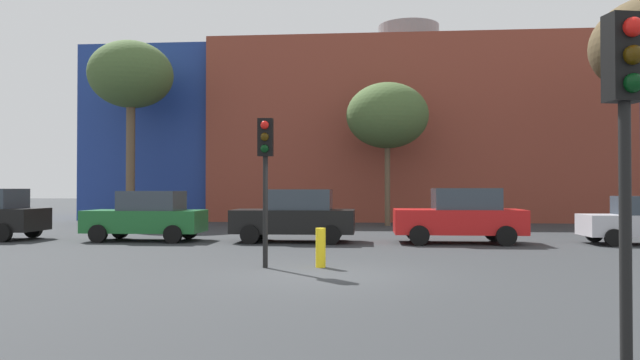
{
  "coord_description": "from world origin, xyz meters",
  "views": [
    {
      "loc": [
        0.96,
        -12.85,
        1.88
      ],
      "look_at": [
        -0.68,
        7.09,
        2.19
      ],
      "focal_mm": 32.81,
      "sensor_mm": 36.0,
      "label": 1
    }
  ],
  "objects_px": {
    "parked_car_1": "(147,216)",
    "traffic_light_near_right": "(626,108)",
    "bare_tree_2": "(387,116)",
    "bollard_yellow_0": "(321,248)",
    "parked_car_3": "(460,216)",
    "parked_car_2": "(296,216)",
    "bare_tree_0": "(131,76)",
    "traffic_light_island": "(265,158)"
  },
  "relations": [
    {
      "from": "parked_car_1",
      "to": "bare_tree_0",
      "type": "height_order",
      "value": "bare_tree_0"
    },
    {
      "from": "bare_tree_2",
      "to": "bollard_yellow_0",
      "type": "distance_m",
      "value": 17.1
    },
    {
      "from": "bare_tree_0",
      "to": "bare_tree_2",
      "type": "height_order",
      "value": "bare_tree_0"
    },
    {
      "from": "parked_car_2",
      "to": "bare_tree_0",
      "type": "relative_size",
      "value": 0.44
    },
    {
      "from": "traffic_light_near_right",
      "to": "bare_tree_0",
      "type": "bearing_deg",
      "value": -160.14
    },
    {
      "from": "parked_car_2",
      "to": "bare_tree_2",
      "type": "bearing_deg",
      "value": -110.49
    },
    {
      "from": "parked_car_1",
      "to": "bollard_yellow_0",
      "type": "xyz_separation_m",
      "value": [
        6.87,
        -6.63,
        -0.43
      ]
    },
    {
      "from": "bare_tree_0",
      "to": "bollard_yellow_0",
      "type": "distance_m",
      "value": 21.33
    },
    {
      "from": "parked_car_2",
      "to": "traffic_light_near_right",
      "type": "bearing_deg",
      "value": 109.7
    },
    {
      "from": "parked_car_2",
      "to": "bare_tree_2",
      "type": "distance_m",
      "value": 11.21
    },
    {
      "from": "bare_tree_2",
      "to": "bollard_yellow_0",
      "type": "xyz_separation_m",
      "value": [
        -2.13,
        -16.16,
        -5.17
      ]
    },
    {
      "from": "parked_car_3",
      "to": "traffic_light_near_right",
      "type": "height_order",
      "value": "traffic_light_near_right"
    },
    {
      "from": "parked_car_1",
      "to": "traffic_light_near_right",
      "type": "xyz_separation_m",
      "value": [
        10.61,
        -14.47,
        1.8
      ]
    },
    {
      "from": "parked_car_3",
      "to": "bare_tree_2",
      "type": "bearing_deg",
      "value": -77.06
    },
    {
      "from": "parked_car_1",
      "to": "traffic_light_island",
      "type": "xyz_separation_m",
      "value": [
        5.55,
        -6.84,
        1.73
      ]
    },
    {
      "from": "parked_car_2",
      "to": "traffic_light_island",
      "type": "xyz_separation_m",
      "value": [
        0.12,
        -6.84,
        1.7
      ]
    },
    {
      "from": "parked_car_1",
      "to": "traffic_light_near_right",
      "type": "distance_m",
      "value": 18.04
    },
    {
      "from": "parked_car_3",
      "to": "bare_tree_0",
      "type": "xyz_separation_m",
      "value": [
        -15.87,
        9.67,
        6.99
      ]
    },
    {
      "from": "bare_tree_2",
      "to": "bollard_yellow_0",
      "type": "bearing_deg",
      "value": -97.51
    },
    {
      "from": "bollard_yellow_0",
      "to": "parked_car_2",
      "type": "bearing_deg",
      "value": 102.18
    },
    {
      "from": "traffic_light_island",
      "to": "bare_tree_2",
      "type": "height_order",
      "value": "bare_tree_2"
    },
    {
      "from": "traffic_light_island",
      "to": "bare_tree_0",
      "type": "distance_m",
      "value": 20.14
    },
    {
      "from": "parked_car_2",
      "to": "bollard_yellow_0",
      "type": "relative_size",
      "value": 4.57
    },
    {
      "from": "bare_tree_0",
      "to": "bollard_yellow_0",
      "type": "relative_size",
      "value": 10.41
    },
    {
      "from": "parked_car_1",
      "to": "parked_car_3",
      "type": "distance_m",
      "value": 11.19
    },
    {
      "from": "parked_car_3",
      "to": "bare_tree_0",
      "type": "distance_m",
      "value": 19.85
    },
    {
      "from": "traffic_light_island",
      "to": "bare_tree_2",
      "type": "relative_size",
      "value": 0.49
    },
    {
      "from": "parked_car_3",
      "to": "traffic_light_near_right",
      "type": "xyz_separation_m",
      "value": [
        -0.57,
        -14.47,
        1.75
      ]
    },
    {
      "from": "parked_car_1",
      "to": "parked_car_2",
      "type": "bearing_deg",
      "value": -180.0
    },
    {
      "from": "parked_car_3",
      "to": "bollard_yellow_0",
      "type": "relative_size",
      "value": 4.67
    },
    {
      "from": "bare_tree_0",
      "to": "parked_car_3",
      "type": "bearing_deg",
      "value": -31.37
    },
    {
      "from": "bare_tree_2",
      "to": "parked_car_2",
      "type": "bearing_deg",
      "value": -110.49
    },
    {
      "from": "traffic_light_island",
      "to": "parked_car_2",
      "type": "bearing_deg",
      "value": 178.87
    },
    {
      "from": "parked_car_2",
      "to": "bollard_yellow_0",
      "type": "bearing_deg",
      "value": 102.18
    },
    {
      "from": "parked_car_3",
      "to": "traffic_light_near_right",
      "type": "bearing_deg",
      "value": 87.74
    },
    {
      "from": "traffic_light_near_right",
      "to": "traffic_light_island",
      "type": "xyz_separation_m",
      "value": [
        -5.06,
        7.63,
        -0.07
      ]
    },
    {
      "from": "parked_car_1",
      "to": "traffic_light_island",
      "type": "relative_size",
      "value": 1.17
    },
    {
      "from": "traffic_light_near_right",
      "to": "bare_tree_2",
      "type": "bearing_deg",
      "value": 171.36
    },
    {
      "from": "traffic_light_near_right",
      "to": "bare_tree_0",
      "type": "height_order",
      "value": "bare_tree_0"
    },
    {
      "from": "parked_car_2",
      "to": "parked_car_3",
      "type": "relative_size",
      "value": 0.98
    },
    {
      "from": "parked_car_1",
      "to": "bare_tree_0",
      "type": "distance_m",
      "value": 12.85
    },
    {
      "from": "parked_car_3",
      "to": "parked_car_2",
      "type": "bearing_deg",
      "value": -0.0
    }
  ]
}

